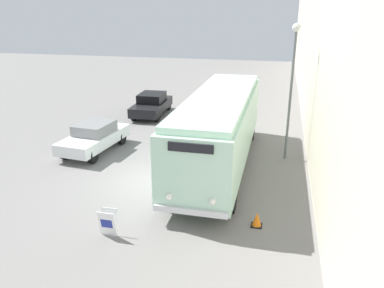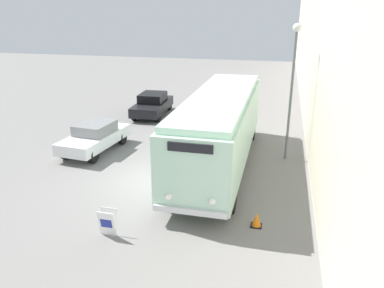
{
  "view_description": "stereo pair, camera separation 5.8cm",
  "coord_description": "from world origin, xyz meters",
  "px_view_note": "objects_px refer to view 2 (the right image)",
  "views": [
    {
      "loc": [
        4.92,
        -13.17,
        6.65
      ],
      "look_at": [
        1.86,
        -0.41,
        1.92
      ],
      "focal_mm": 35.0,
      "sensor_mm": 36.0,
      "label": 1
    },
    {
      "loc": [
        4.97,
        -13.16,
        6.65
      ],
      "look_at": [
        1.86,
        -0.41,
        1.92
      ],
      "focal_mm": 35.0,
      "sensor_mm": 36.0,
      "label": 2
    }
  ],
  "objects_px": {
    "vintage_bus": "(220,126)",
    "traffic_cone": "(257,220)",
    "streetlamp": "(293,74)",
    "parked_car_near": "(95,137)",
    "sign_board": "(108,223)",
    "parked_car_mid": "(152,104)"
  },
  "relations": [
    {
      "from": "vintage_bus",
      "to": "parked_car_mid",
      "type": "distance_m",
      "value": 9.53
    },
    {
      "from": "streetlamp",
      "to": "sign_board",
      "type": "bearing_deg",
      "value": -123.99
    },
    {
      "from": "sign_board",
      "to": "parked_car_mid",
      "type": "xyz_separation_m",
      "value": [
        -3.37,
        13.76,
        0.3
      ]
    },
    {
      "from": "parked_car_near",
      "to": "traffic_cone",
      "type": "distance_m",
      "value": 9.78
    },
    {
      "from": "streetlamp",
      "to": "parked_car_mid",
      "type": "relative_size",
      "value": 1.4
    },
    {
      "from": "streetlamp",
      "to": "parked_car_near",
      "type": "height_order",
      "value": "streetlamp"
    },
    {
      "from": "parked_car_near",
      "to": "traffic_cone",
      "type": "relative_size",
      "value": 8.81
    },
    {
      "from": "vintage_bus",
      "to": "traffic_cone",
      "type": "relative_size",
      "value": 22.37
    },
    {
      "from": "streetlamp",
      "to": "parked_car_near",
      "type": "distance_m",
      "value": 9.83
    },
    {
      "from": "vintage_bus",
      "to": "parked_car_near",
      "type": "height_order",
      "value": "vintage_bus"
    },
    {
      "from": "vintage_bus",
      "to": "traffic_cone",
      "type": "height_order",
      "value": "vintage_bus"
    },
    {
      "from": "vintage_bus",
      "to": "parked_car_mid",
      "type": "xyz_separation_m",
      "value": [
        -5.78,
        7.49,
        -1.15
      ]
    },
    {
      "from": "sign_board",
      "to": "traffic_cone",
      "type": "xyz_separation_m",
      "value": [
        4.46,
        1.61,
        -0.19
      ]
    },
    {
      "from": "parked_car_near",
      "to": "parked_car_mid",
      "type": "distance_m",
      "value": 7.08
    },
    {
      "from": "parked_car_near",
      "to": "traffic_cone",
      "type": "height_order",
      "value": "parked_car_near"
    },
    {
      "from": "parked_car_near",
      "to": "vintage_bus",
      "type": "bearing_deg",
      "value": 1.63
    },
    {
      "from": "vintage_bus",
      "to": "sign_board",
      "type": "distance_m",
      "value": 6.87
    },
    {
      "from": "vintage_bus",
      "to": "parked_car_near",
      "type": "xyz_separation_m",
      "value": [
        -6.29,
        0.42,
        -1.14
      ]
    },
    {
      "from": "sign_board",
      "to": "traffic_cone",
      "type": "relative_size",
      "value": 1.82
    },
    {
      "from": "sign_board",
      "to": "parked_car_mid",
      "type": "height_order",
      "value": "parked_car_mid"
    },
    {
      "from": "sign_board",
      "to": "parked_car_near",
      "type": "distance_m",
      "value": 7.74
    },
    {
      "from": "traffic_cone",
      "to": "sign_board",
      "type": "bearing_deg",
      "value": -160.13
    }
  ]
}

